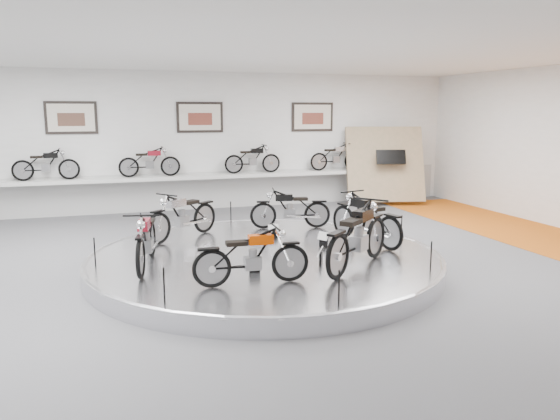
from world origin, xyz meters
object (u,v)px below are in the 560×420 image
object	(u,v)px
bike_a	(366,218)
bike_b	(290,209)
bike_f	(358,235)
shelf	(203,177)
bike_d	(146,239)
display_platform	(265,261)
bike_e	(252,256)
bike_c	(182,215)

from	to	relation	value
bike_a	bike_b	size ratio (longest dim) A/B	1.13
bike_a	bike_f	world-z (taller)	bike_f
shelf	bike_d	bearing A→B (deg)	-107.75
display_platform	bike_e	distance (m)	1.93
display_platform	bike_c	world-z (taller)	bike_c
bike_a	bike_f	size ratio (longest dim) A/B	0.90
bike_d	bike_e	xyz separation A→B (m)	(1.42, -1.46, -0.04)
bike_a	bike_e	distance (m)	3.35
bike_c	bike_b	bearing A→B (deg)	149.04
bike_c	bike_d	distance (m)	2.10
bike_d	shelf	bearing A→B (deg)	174.41
bike_d	bike_e	world-z (taller)	bike_d
bike_b	bike_d	size ratio (longest dim) A/B	0.92
bike_b	bike_a	bearing A→B (deg)	130.67
display_platform	bike_f	bearing A→B (deg)	-49.13
bike_a	display_platform	bearing A→B (deg)	78.89
bike_b	bike_d	xyz separation A→B (m)	(-3.28, -2.18, 0.04)
bike_a	bike_b	xyz separation A→B (m)	(-0.94, 1.80, -0.06)
bike_b	bike_f	xyz separation A→B (m)	(0.04, -3.32, 0.11)
display_platform	bike_d	size ratio (longest dim) A/B	3.87
bike_b	bike_c	world-z (taller)	bike_c
display_platform	bike_f	world-z (taller)	bike_f
bike_b	bike_c	bearing A→B (deg)	19.28
display_platform	bike_b	xyz separation A→B (m)	(1.15, 1.94, 0.60)
shelf	bike_a	world-z (taller)	bike_a
bike_c	bike_f	bearing A→B (deg)	91.64
display_platform	bike_a	world-z (taller)	bike_a
bike_a	shelf	bearing A→B (deg)	3.78
bike_d	bike_f	world-z (taller)	bike_f
display_platform	bike_b	bearing A→B (deg)	59.22
display_platform	bike_c	xyz separation A→B (m)	(-1.26, 1.67, 0.64)
display_platform	bike_f	size ratio (longest dim) A/B	3.38
bike_e	bike_a	bearing A→B (deg)	36.18
display_platform	bike_f	xyz separation A→B (m)	(1.19, -1.38, 0.71)
display_platform	bike_a	bearing A→B (deg)	3.63
bike_c	bike_d	size ratio (longest dim) A/B	1.00
bike_a	bike_c	distance (m)	3.70
shelf	bike_c	distance (m)	4.90
bike_b	bike_f	size ratio (longest dim) A/B	0.80
bike_b	shelf	bearing A→B (deg)	-62.45
bike_e	bike_f	world-z (taller)	bike_f
bike_c	display_platform	bearing A→B (deg)	89.86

